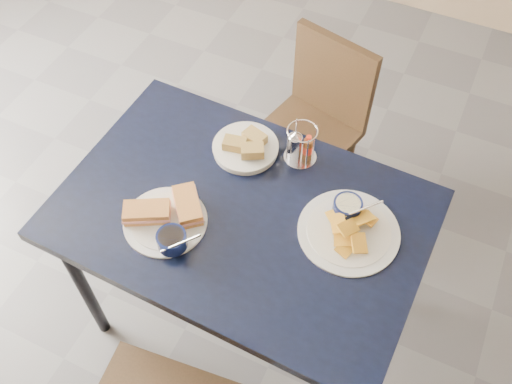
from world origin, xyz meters
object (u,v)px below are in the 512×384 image
at_px(sandwich_plate, 168,219).
at_px(condiment_caddy, 300,146).
at_px(bread_basket, 246,147).
at_px(plantain_plate, 348,224).
at_px(chair_far, 314,112).
at_px(dining_table, 242,224).

height_order(sandwich_plate, condiment_caddy, condiment_caddy).
bearing_deg(bread_basket, plantain_plate, -19.03).
relative_size(chair_far, condiment_caddy, 5.88).
relative_size(dining_table, sandwich_plate, 3.88).
xyz_separation_m(sandwich_plate, condiment_caddy, (0.26, 0.42, 0.03)).
bearing_deg(plantain_plate, bread_basket, 160.97).
bearing_deg(bread_basket, dining_table, -67.30).
distance_m(dining_table, plantain_plate, 0.34).
bearing_deg(chair_far, bread_basket, -96.09).
relative_size(sandwich_plate, condiment_caddy, 2.22).
distance_m(chair_far, condiment_caddy, 0.61).
bearing_deg(dining_table, sandwich_plate, -143.48).
xyz_separation_m(dining_table, chair_far, (-0.04, 0.77, -0.22)).
bearing_deg(bread_basket, sandwich_plate, -103.74).
xyz_separation_m(sandwich_plate, bread_basket, (0.09, 0.36, -0.01)).
distance_m(sandwich_plate, plantain_plate, 0.55).
relative_size(dining_table, chair_far, 1.46).
distance_m(dining_table, sandwich_plate, 0.25).
height_order(sandwich_plate, bread_basket, sandwich_plate).
distance_m(plantain_plate, condiment_caddy, 0.32).
distance_m(bread_basket, condiment_caddy, 0.18).
height_order(chair_far, condiment_caddy, condiment_caddy).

